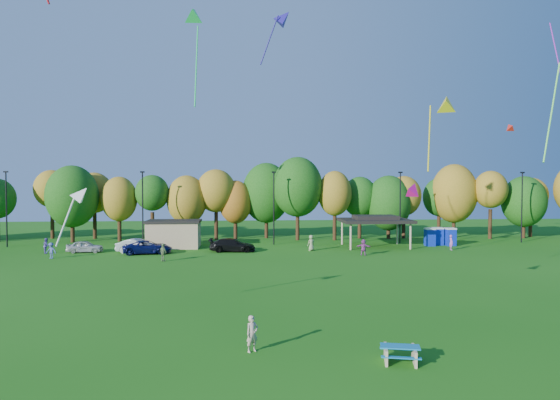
{
  "coord_description": "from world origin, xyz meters",
  "views": [
    {
      "loc": [
        -1.7,
        -21.61,
        7.71
      ],
      "look_at": [
        0.3,
        6.0,
        6.74
      ],
      "focal_mm": 32.0,
      "sensor_mm": 36.0,
      "label": 1
    }
  ],
  "objects": [
    {
      "name": "lamp_posts",
      "position": [
        2.0,
        40.0,
        4.9
      ],
      "size": [
        64.5,
        0.25,
        9.09
      ],
      "color": "black",
      "rests_on": "ground"
    },
    {
      "name": "car_d",
      "position": [
        -3.0,
        33.98,
        0.74
      ],
      "size": [
        5.2,
        2.35,
        1.48
      ],
      "primitive_type": "imported",
      "rotation": [
        0.0,
        0.0,
        1.51
      ],
      "color": "black",
      "rests_on": "ground"
    },
    {
      "name": "tree_line",
      "position": [
        -1.03,
        45.51,
        5.91
      ],
      "size": [
        93.57,
        10.55,
        11.15
      ],
      "color": "black",
      "rests_on": "ground"
    },
    {
      "name": "pavilion",
      "position": [
        14.0,
        37.0,
        3.23
      ],
      "size": [
        8.2,
        6.2,
        3.77
      ],
      "color": "tan",
      "rests_on": "ground"
    },
    {
      "name": "car_a",
      "position": [
        -19.21,
        34.49,
        0.66
      ],
      "size": [
        3.94,
        1.8,
        1.31
      ],
      "primitive_type": "imported",
      "rotation": [
        0.0,
        0.0,
        1.64
      ],
      "color": "silver",
      "rests_on": "ground"
    },
    {
      "name": "far_person_4",
      "position": [
        10.93,
        30.2,
        0.85
      ],
      "size": [
        1.65,
        1.11,
        1.71
      ],
      "primitive_type": "imported",
      "rotation": [
        0.0,
        0.0,
        2.72
      ],
      "color": "#A4449A",
      "rests_on": "ground"
    },
    {
      "name": "far_person_1",
      "position": [
        -21.21,
        30.19,
        0.81
      ],
      "size": [
        1.14,
        0.79,
        1.62
      ],
      "primitive_type": "imported",
      "rotation": [
        0.0,
        0.0,
        6.09
      ],
      "color": "#46589A",
      "rests_on": "ground"
    },
    {
      "name": "kite_11",
      "position": [
        -10.24,
        5.27,
        7.05
      ],
      "size": [
        2.13,
        1.13,
        3.38
      ],
      "color": "silver"
    },
    {
      "name": "picnic_table",
      "position": [
        4.96,
        -0.95,
        0.42
      ],
      "size": [
        1.92,
        1.71,
        0.72
      ],
      "rotation": [
        0.0,
        0.0,
        -0.23
      ],
      "color": "tan",
      "rests_on": "ground"
    },
    {
      "name": "car_b",
      "position": [
        -13.31,
        33.75,
        0.76
      ],
      "size": [
        4.85,
        2.49,
        1.52
      ],
      "primitive_type": "imported",
      "rotation": [
        0.0,
        0.0,
        1.37
      ],
      "color": "#B0AFB5",
      "rests_on": "ground"
    },
    {
      "name": "kite_4",
      "position": [
        1.46,
        17.6,
        20.54
      ],
      "size": [
        2.86,
        1.5,
        4.56
      ],
      "color": "navy"
    },
    {
      "name": "car_c",
      "position": [
        -12.13,
        32.98,
        0.72
      ],
      "size": [
        5.47,
        3.1,
        1.44
      ],
      "primitive_type": "imported",
      "rotation": [
        0.0,
        0.0,
        1.71
      ],
      "color": "#0C114A",
      "rests_on": "ground"
    },
    {
      "name": "utility_building",
      "position": [
        -10.0,
        38.0,
        1.64
      ],
      "size": [
        6.3,
        4.3,
        3.25
      ],
      "color": "tan",
      "rests_on": "ground"
    },
    {
      "name": "porta_potties",
      "position": [
        22.17,
        37.61,
        1.1
      ],
      "size": [
        3.75,
        1.89,
        2.18
      ],
      "color": "#0E29B9",
      "rests_on": "ground"
    },
    {
      "name": "far_person_2",
      "position": [
        5.88,
        34.12,
        0.89
      ],
      "size": [
        1.03,
        0.9,
        1.77
      ],
      "primitive_type": "imported",
      "rotation": [
        0.0,
        0.0,
        3.61
      ],
      "color": "#929969",
      "rests_on": "ground"
    },
    {
      "name": "kite_9",
      "position": [
        25.44,
        27.71,
        13.42
      ],
      "size": [
        1.0,
        1.3,
        1.25
      ],
      "color": "red"
    },
    {
      "name": "kite_1",
      "position": [
        -5.22,
        14.54,
        19.6
      ],
      "size": [
        1.45,
        4.31,
        7.4
      ],
      "color": "#1CD95D"
    },
    {
      "name": "kite_2",
      "position": [
        8.59,
        8.13,
        7.34
      ],
      "size": [
        1.61,
        1.63,
        1.31
      ],
      "color": "#D20B7E"
    },
    {
      "name": "far_person_5",
      "position": [
        -9.6,
        27.63,
        0.88
      ],
      "size": [
        1.02,
        1.04,
        1.75
      ],
      "primitive_type": "imported",
      "rotation": [
        0.0,
        0.0,
        2.33
      ],
      "color": "#708D56",
      "rests_on": "ground"
    },
    {
      "name": "kite_8",
      "position": [
        11.75,
        10.86,
        13.0
      ],
      "size": [
        2.07,
        3.34,
        5.54
      ],
      "color": "yellow"
    },
    {
      "name": "far_person_3",
      "position": [
        21.92,
        33.53,
        0.87
      ],
      "size": [
        0.42,
        0.63,
        1.74
      ],
      "primitive_type": "imported",
      "rotation": [
        0.0,
        0.0,
        1.57
      ],
      "color": "#C05AB5",
      "rests_on": "ground"
    },
    {
      "name": "ground",
      "position": [
        0.0,
        0.0,
        0.0
      ],
      "size": [
        160.0,
        160.0,
        0.0
      ],
      "primitive_type": "plane",
      "color": "#19600F",
      "rests_on": "ground"
    },
    {
      "name": "far_person_0",
      "position": [
        -23.12,
        34.0,
        0.84
      ],
      "size": [
        0.86,
        0.98,
        1.69
      ],
      "primitive_type": "imported",
      "rotation": [
        0.0,
        0.0,
        1.88
      ],
      "color": "#54469B",
      "rests_on": "ground"
    },
    {
      "name": "kite_flyer",
      "position": [
        -1.34,
        0.86,
        0.83
      ],
      "size": [
        0.72,
        0.66,
        1.66
      ],
      "primitive_type": "imported",
      "rotation": [
        0.0,
        0.0,
        0.56
      ],
      "color": "#C8A896",
      "rests_on": "ground"
    }
  ]
}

